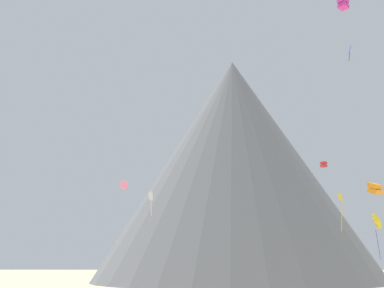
{
  "coord_description": "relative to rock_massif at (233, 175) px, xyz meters",
  "views": [
    {
      "loc": [
        -0.83,
        -29.18,
        4.76
      ],
      "look_at": [
        -3.78,
        49.19,
        23.14
      ],
      "focal_mm": 46.04,
      "sensor_mm": 36.0,
      "label": 1
    }
  ],
  "objects": [
    {
      "name": "kite_blue_high",
      "position": [
        20.04,
        -25.15,
        18.23
      ],
      "size": [
        0.49,
        0.6,
        2.74
      ],
      "rotation": [
        0.0,
        0.0,
        3.91
      ],
      "color": "blue"
    },
    {
      "name": "kite_red_mid",
      "position": [
        12.24,
        -33.39,
        -4.05
      ],
      "size": [
        1.06,
        1.07,
        0.85
      ],
      "rotation": [
        0.0,
        0.0,
        0.48
      ],
      "color": "red"
    },
    {
      "name": "kite_magenta_high",
      "position": [
        14.64,
        -41.57,
        18.43
      ],
      "size": [
        1.81,
        1.8,
        1.53
      ],
      "rotation": [
        0.0,
        0.0,
        5.43
      ],
      "color": "#D1339E"
    },
    {
      "name": "kite_white_mid",
      "position": [
        -14.33,
        -32.96,
        -9.11
      ],
      "size": [
        0.69,
        0.7,
        3.75
      ],
      "rotation": [
        0.0,
        0.0,
        3.01
      ],
      "color": "white"
    },
    {
      "name": "kite_pink_mid",
      "position": [
        -20.52,
        -21.64,
        -5.27
      ],
      "size": [
        1.93,
        1.48,
        1.74
      ],
      "rotation": [
        0.0,
        0.0,
        2.74
      ],
      "color": "pink"
    },
    {
      "name": "kite_yellow_low",
      "position": [
        19.17,
        -34.13,
        -12.83
      ],
      "size": [
        1.26,
        2.5,
        6.66
      ],
      "rotation": [
        0.0,
        0.0,
        4.77
      ],
      "color": "yellow"
    },
    {
      "name": "kite_orange_low",
      "position": [
        11.04,
        -59.39,
        -11.42
      ],
      "size": [
        1.48,
        1.5,
        1.3
      ],
      "rotation": [
        0.0,
        0.0,
        0.62
      ],
      "color": "orange"
    },
    {
      "name": "kite_gold_low",
      "position": [
        13.35,
        -37.6,
        -10.81
      ],
      "size": [
        0.64,
        0.35,
        5.4
      ],
      "rotation": [
        0.0,
        0.0,
        5.06
      ],
      "color": "gold"
    },
    {
      "name": "rock_massif",
      "position": [
        0.0,
        0.0,
        0.0
      ],
      "size": [
        77.96,
        77.96,
        50.13
      ],
      "color": "slate",
      "rests_on": "ground_plane"
    }
  ]
}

